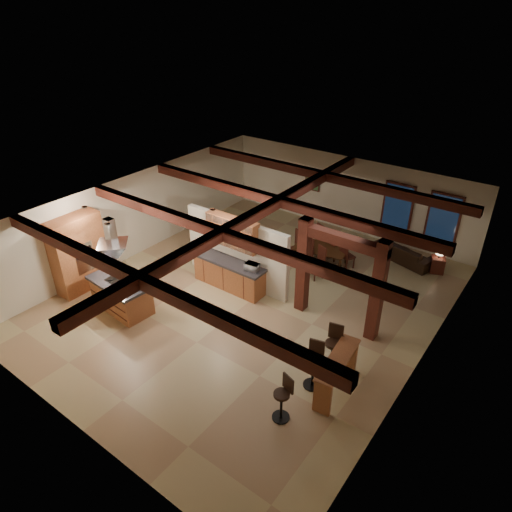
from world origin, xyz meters
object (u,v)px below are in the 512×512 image
(bar_counter, at_px, (337,369))
(kitchen_island, at_px, (122,294))
(dining_table, at_px, (320,256))
(sofa, at_px, (405,252))

(bar_counter, bearing_deg, kitchen_island, -172.45)
(kitchen_island, bearing_deg, dining_table, 59.39)
(dining_table, height_order, sofa, dining_table)
(kitchen_island, bearing_deg, sofa, 53.81)
(dining_table, xyz_separation_m, bar_counter, (3.15, -4.81, 0.32))
(kitchen_island, height_order, dining_table, kitchen_island)
(kitchen_island, bearing_deg, bar_counter, 7.55)
(kitchen_island, relative_size, dining_table, 1.15)
(dining_table, relative_size, bar_counter, 0.97)
(sofa, bearing_deg, kitchen_island, 69.38)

